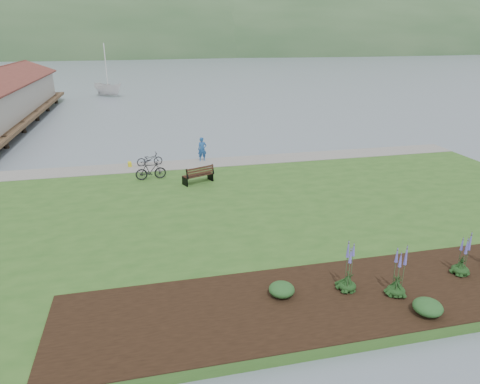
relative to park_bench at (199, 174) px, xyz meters
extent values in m
plane|color=slate|center=(2.62, -2.86, -0.95)|extent=(600.00, 600.00, 0.00)
cube|color=#2F5C20|center=(2.62, -4.86, -0.75)|extent=(34.00, 20.00, 0.40)
cube|color=gray|center=(2.62, 4.04, -0.54)|extent=(34.00, 2.20, 0.03)
cube|color=black|center=(5.62, -12.66, -0.53)|extent=(24.00, 4.40, 0.04)
cube|color=black|center=(-0.04, 0.11, -0.05)|extent=(1.88, 1.25, 0.06)
cube|color=black|center=(0.08, -0.20, 0.28)|extent=(1.71, 0.83, 0.55)
cube|color=black|center=(-0.85, -0.22, -0.31)|extent=(0.29, 0.59, 0.49)
cube|color=black|center=(0.76, 0.43, -0.31)|extent=(0.29, 0.59, 0.49)
imported|color=#215299|center=(0.89, 4.64, 0.43)|extent=(0.74, 0.53, 1.96)
imported|color=black|center=(-2.72, 4.34, -0.11)|extent=(0.85, 1.77, 0.89)
imported|color=black|center=(-2.73, 1.39, 0.00)|extent=(0.70, 1.87, 1.10)
imported|color=silver|center=(-7.48, 42.68, -0.95)|extent=(12.79, 12.79, 23.62)
cube|color=yellow|center=(-4.04, 4.34, -0.38)|extent=(0.26, 0.35, 0.34)
ellipsoid|color=#123312|center=(4.95, -12.98, -0.36)|extent=(0.62, 0.62, 0.31)
cone|color=#534DB4|center=(4.95, -12.98, 0.61)|extent=(0.32, 0.32, 1.63)
ellipsoid|color=#123312|center=(8.01, -12.31, -0.36)|extent=(0.62, 0.62, 0.31)
cone|color=#534DB4|center=(8.01, -12.31, 0.51)|extent=(0.32, 0.32, 1.44)
ellipsoid|color=#123312|center=(3.46, -12.35, -0.36)|extent=(0.62, 0.62, 0.31)
cone|color=#534DB4|center=(3.46, -12.35, 0.75)|extent=(0.32, 0.32, 1.91)
ellipsoid|color=#1E4C21|center=(1.14, -12.16, -0.29)|extent=(0.88, 0.88, 0.44)
ellipsoid|color=#1E4C21|center=(5.33, -14.16, -0.28)|extent=(0.93, 0.93, 0.46)
camera|label=1|loc=(-3.00, -23.89, 7.84)|focal=32.00mm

